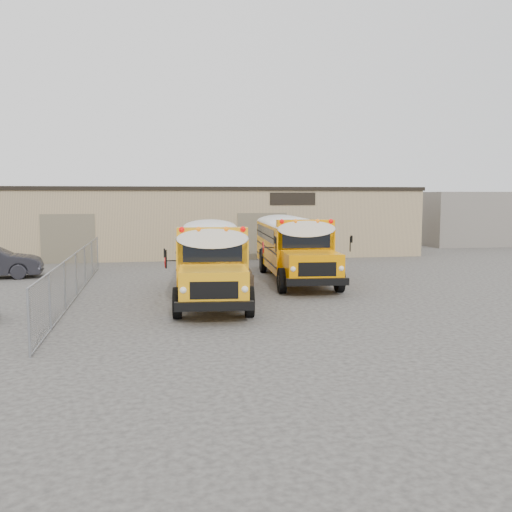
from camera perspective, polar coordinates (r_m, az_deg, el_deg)
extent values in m
plane|color=#353230|center=(21.51, -2.40, -4.96)|extent=(120.00, 120.00, 0.00)
cube|color=tan|center=(41.06, -6.19, 3.44)|extent=(30.00, 10.00, 4.50)
cube|color=black|center=(41.02, -6.22, 6.65)|extent=(30.20, 10.20, 0.25)
cube|color=black|center=(36.97, 3.70, 5.73)|extent=(3.00, 0.08, 0.80)
cube|color=#665C48|center=(36.37, -18.29, 1.65)|extent=(3.20, 0.08, 3.00)
cube|color=#665C48|center=(36.64, 0.63, 1.99)|extent=(3.20, 0.08, 3.00)
cylinder|color=gray|center=(15.59, -21.78, -6.27)|extent=(0.07, 0.07, 1.80)
cylinder|color=gray|center=(18.48, -19.91, -4.31)|extent=(0.07, 0.07, 1.80)
cylinder|color=gray|center=(21.40, -18.56, -2.88)|extent=(0.07, 0.07, 1.80)
cylinder|color=gray|center=(24.35, -17.54, -1.80)|extent=(0.07, 0.07, 1.80)
cylinder|color=gray|center=(27.30, -16.74, -0.95)|extent=(0.07, 0.07, 1.80)
cylinder|color=gray|center=(30.26, -16.09, -0.26)|extent=(0.07, 0.07, 1.80)
cylinder|color=gray|center=(33.23, -15.56, 0.30)|extent=(0.07, 0.07, 1.80)
cylinder|color=gray|center=(24.24, -17.61, 0.26)|extent=(0.05, 18.00, 0.05)
cylinder|color=gray|center=(24.47, -17.48, -3.77)|extent=(0.05, 18.00, 0.05)
cube|color=gray|center=(24.35, -17.54, -1.80)|extent=(0.02, 18.00, 1.70)
cube|color=gray|center=(52.36, 20.74, 3.59)|extent=(10.00, 8.00, 4.40)
cube|color=orange|center=(30.10, -4.69, 1.22)|extent=(3.19, 7.94, 2.09)
cube|color=orange|center=(25.17, -4.54, -0.78)|extent=(2.42, 2.42, 1.17)
cube|color=black|center=(26.21, -4.60, 1.79)|extent=(2.09, 0.24, 0.77)
cube|color=white|center=(30.02, -4.71, 3.50)|extent=(3.19, 8.02, 0.41)
cube|color=orange|center=(26.40, -4.62, 3.22)|extent=(2.53, 0.72, 0.37)
sphere|color=#E50705|center=(26.17, -6.97, 3.43)|extent=(0.20, 0.20, 0.20)
sphere|color=#E50705|center=(26.20, -2.27, 3.48)|extent=(0.20, 0.20, 0.20)
sphere|color=orange|center=(26.16, -5.67, 3.45)|extent=(0.20, 0.20, 0.20)
sphere|color=orange|center=(26.17, -3.56, 3.47)|extent=(0.20, 0.20, 0.20)
cube|color=black|center=(24.04, -4.49, -2.22)|extent=(2.51, 0.43, 0.29)
cube|color=black|center=(34.11, -4.76, 0.23)|extent=(2.51, 0.41, 0.29)
cube|color=black|center=(30.11, -4.69, 1.07)|extent=(3.22, 7.79, 0.06)
cube|color=black|center=(30.36, -4.71, 2.37)|extent=(3.12, 6.72, 0.63)
cylinder|color=black|center=(25.37, -7.28, -2.09)|extent=(0.37, 1.08, 1.06)
cylinder|color=black|center=(25.40, -1.80, -2.04)|extent=(0.37, 1.08, 1.06)
cylinder|color=black|center=(31.76, -6.90, -0.45)|extent=(0.37, 1.08, 1.06)
cylinder|color=black|center=(31.78, -2.52, -0.40)|extent=(0.37, 1.08, 1.06)
cylinder|color=#BF0505|center=(27.48, -8.25, 0.98)|extent=(0.08, 0.57, 0.57)
cube|color=orange|center=(35.17, 1.80, 1.99)|extent=(3.13, 8.06, 2.13)
cube|color=orange|center=(30.19, 3.15, 0.41)|extent=(2.44, 2.44, 1.20)
cube|color=black|center=(31.25, 2.81, 2.57)|extent=(2.13, 0.21, 0.78)
cube|color=white|center=(35.10, 1.81, 3.98)|extent=(3.14, 8.15, 0.42)
cube|color=orange|center=(31.45, 2.75, 3.79)|extent=(2.58, 0.69, 0.37)
sphere|color=#E50705|center=(31.06, 0.82, 3.99)|extent=(0.21, 0.21, 0.21)
sphere|color=#E50705|center=(31.40, 4.79, 4.00)|extent=(0.21, 0.21, 0.21)
sphere|color=orange|center=(31.14, 1.92, 4.00)|extent=(0.21, 0.21, 0.21)
sphere|color=orange|center=(31.29, 3.71, 4.00)|extent=(0.21, 0.21, 0.21)
cube|color=black|center=(29.04, 3.54, -0.76)|extent=(2.56, 0.40, 0.29)
cube|color=black|center=(39.21, 0.97, 1.03)|extent=(2.56, 0.38, 0.29)
cube|color=black|center=(35.17, 1.80, 1.86)|extent=(3.16, 7.91, 0.06)
cube|color=black|center=(35.44, 1.73, 2.99)|extent=(3.08, 6.82, 0.65)
cylinder|color=black|center=(30.19, 0.79, -0.72)|extent=(0.36, 1.10, 1.08)
cylinder|color=black|center=(30.59, 5.40, -0.66)|extent=(0.36, 1.10, 1.08)
cylinder|color=black|center=(36.68, -0.47, 0.49)|extent=(0.36, 1.10, 1.08)
cylinder|color=black|center=(37.01, 3.35, 0.53)|extent=(0.36, 1.10, 1.08)
cylinder|color=#BF0505|center=(32.27, -0.64, 1.85)|extent=(0.07, 0.58, 0.58)
cube|color=black|center=(22.09, -1.74, -3.34)|extent=(1.27, 1.22, 1.01)
sphere|color=black|center=(22.02, -1.74, -2.17)|extent=(1.11, 1.11, 1.11)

